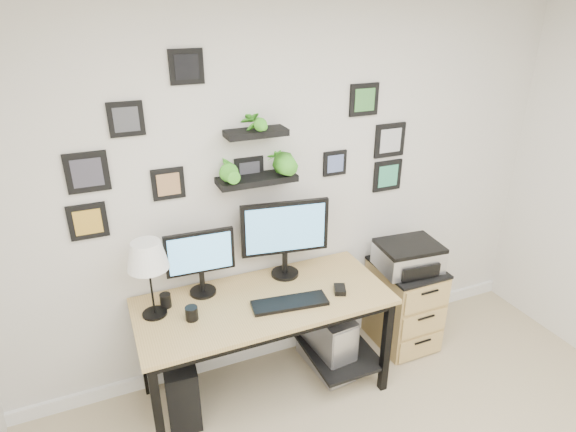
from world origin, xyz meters
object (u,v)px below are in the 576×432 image
monitor_right (285,233)px  mug (192,313)px  monitor_left (200,258)px  desk (268,311)px  file_cabinet (404,304)px  printer (409,256)px  table_lamp (147,257)px  pc_tower_grey (326,339)px  pc_tower_black (181,383)px

monitor_right → mug: size_ratio=6.89×
monitor_left → desk: bearing=-25.7°
monitor_right → file_cabinet: bearing=-7.3°
file_cabinet → printer: size_ratio=1.45×
monitor_right → table_lamp: monitor_right is taller
pc_tower_grey → file_cabinet: 0.70m
monitor_left → mug: (-0.13, -0.25, -0.22)m
table_lamp → pc_tower_black: bearing=-30.0°
file_cabinet → printer: bearing=-139.6°
desk → pc_tower_black: (-0.60, 0.02, -0.41)m
monitor_right → pc_tower_grey: (0.25, -0.16, -0.83)m
printer → mug: bearing=-176.3°
pc_tower_black → file_cabinet: size_ratio=0.66×
file_cabinet → printer: printer is taller
file_cabinet → printer: (-0.02, -0.02, 0.44)m
monitor_right → mug: (-0.70, -0.25, -0.28)m
mug → pc_tower_grey: mug is taller
monitor_left → mug: size_ratio=5.19×
mug → printer: size_ratio=0.18×
table_lamp → mug: bearing=-35.1°
pc_tower_black → pc_tower_grey: 1.05m
mug → pc_tower_black: bearing=140.6°
table_lamp → printer: bearing=-1.0°
mug → desk: bearing=7.5°
table_lamp → desk: bearing=-5.9°
file_cabinet → monitor_left: bearing=175.4°
pc_tower_grey → desk: bearing=-177.6°
monitor_right → pc_tower_grey: size_ratio=1.14×
monitor_left → printer: monitor_left is taller
monitor_left → monitor_right: 0.58m
desk → table_lamp: table_lamp is taller
pc_tower_grey → printer: 0.85m
table_lamp → pc_tower_black: table_lamp is taller
desk → printer: 1.13m
pc_tower_black → pc_tower_grey: bearing=5.1°
pc_tower_black → printer: (1.72, 0.02, 0.55)m
monitor_left → pc_tower_black: monitor_left is taller
desk → pc_tower_black: 0.73m
monitor_right → pc_tower_grey: bearing=-32.4°
monitor_right → pc_tower_grey: monitor_right is taller
table_lamp → monitor_right: bearing=6.9°
monitor_left → pc_tower_black: bearing=-144.7°
desk → pc_tower_grey: bearing=2.4°
monitor_left → monitor_right: (0.57, -0.00, 0.07)m
monitor_left → printer: size_ratio=0.95×
monitor_left → table_lamp: (-0.32, -0.11, 0.13)m
pc_tower_black → printer: bearing=5.7°
pc_tower_grey → mug: bearing=-174.9°
monitor_left → file_cabinet: bearing=-4.6°
file_cabinet → printer: 0.44m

